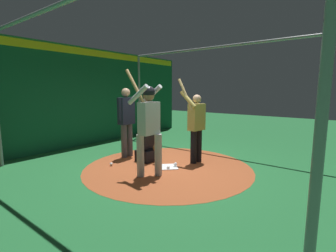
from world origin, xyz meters
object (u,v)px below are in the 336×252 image
object	(u,v)px
home_plate	(168,167)
baseball_2	(175,164)
batter	(148,122)
baseball_0	(111,164)
umpire	(126,119)
baseball_1	(168,168)
visitor	(196,124)
catcher	(147,147)

from	to	relation	value
home_plate	baseball_2	size ratio (longest dim) A/B	5.68
batter	baseball_0	distance (m)	1.56
baseball_2	umpire	bearing A→B (deg)	-174.97
baseball_0	baseball_1	size ratio (longest dim) A/B	1.00
baseball_0	umpire	bearing A→B (deg)	111.61
baseball_2	batter	bearing A→B (deg)	-92.39
umpire	batter	bearing A→B (deg)	-27.05
baseball_2	baseball_1	bearing A→B (deg)	-84.24
baseball_0	baseball_1	distance (m)	1.34
umpire	baseball_2	distance (m)	1.77
visitor	umpire	bearing A→B (deg)	-152.31
catcher	batter	bearing A→B (deg)	-45.79
baseball_0	baseball_2	distance (m)	1.49
home_plate	baseball_2	distance (m)	0.21
home_plate	catcher	xyz separation A→B (m)	(-0.69, 0.07, 0.35)
batter	baseball_2	xyz separation A→B (m)	(0.04, 0.87, -1.07)
umpire	baseball_1	bearing A→B (deg)	-6.81
visitor	baseball_0	distance (m)	2.20
baseball_1	catcher	bearing A→B (deg)	166.73
home_plate	umpire	xyz separation A→B (m)	(-1.41, 0.06, 1.00)
umpire	catcher	bearing A→B (deg)	0.48
baseball_2	baseball_0	bearing A→B (deg)	-141.81
batter	baseball_1	distance (m)	1.21
umpire	home_plate	bearing A→B (deg)	-2.62
home_plate	batter	distance (m)	1.29
visitor	baseball_1	world-z (taller)	visitor
catcher	home_plate	bearing A→B (deg)	-5.83
home_plate	baseball_2	bearing A→B (deg)	70.85
umpire	visitor	world-z (taller)	visitor
umpire	visitor	bearing A→B (deg)	21.34
catcher	baseball_0	distance (m)	0.95
visitor	baseball_2	distance (m)	1.07
visitor	baseball_0	size ratio (longest dim) A/B	27.15
visitor	baseball_1	xyz separation A→B (m)	(-0.18, -0.84, -0.90)
baseball_0	batter	bearing A→B (deg)	2.58
batter	baseball_2	bearing A→B (deg)	87.61
baseball_0	visitor	bearing A→B (deg)	46.38
visitor	baseball_2	world-z (taller)	visitor
batter	visitor	world-z (taller)	batter
umpire	visitor	xyz separation A→B (m)	(1.70, 0.66, -0.06)
umpire	baseball_0	bearing A→B (deg)	-68.39
home_plate	visitor	size ratio (longest dim) A/B	0.21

